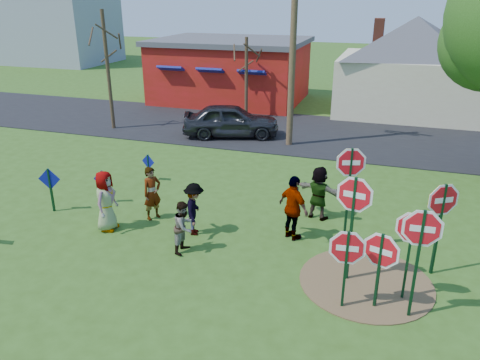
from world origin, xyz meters
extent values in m
plane|color=#315217|center=(0.00, 0.00, 0.00)|extent=(120.00, 120.00, 0.00)
cube|color=black|center=(0.00, 11.50, 0.02)|extent=(120.00, 7.50, 0.04)
cylinder|color=brown|center=(4.50, -1.00, 0.01)|extent=(3.20, 3.20, 0.03)
cube|color=maroon|center=(-5.50, 18.00, 1.80)|extent=(9.00, 7.00, 3.60)
cube|color=#4C4C51|center=(-5.50, 18.00, 3.75)|extent=(9.40, 7.40, 0.30)
cube|color=navy|center=(-8.00, 14.40, 2.40)|extent=(1.60, 0.78, 0.45)
cube|color=navy|center=(-5.50, 14.40, 2.40)|extent=(1.60, 0.78, 0.45)
cube|color=navy|center=(-3.00, 14.40, 2.40)|extent=(1.60, 0.78, 0.45)
cube|color=beige|center=(5.50, 18.00, 1.60)|extent=(8.00, 7.00, 3.20)
pyramid|color=#4C4C51|center=(5.50, 18.00, 5.40)|extent=(9.40, 9.40, 2.20)
cube|color=brown|center=(3.50, 17.00, 4.60)|extent=(0.55, 0.55, 1.40)
cube|color=brown|center=(7.50, 19.00, 4.60)|extent=(0.55, 0.55, 1.40)
cube|color=#8C939E|center=(-28.00, 30.00, 4.00)|extent=(10.00, 8.00, 8.00)
cube|color=black|center=(4.05, -2.12, 0.95)|extent=(0.06, 0.08, 1.89)
cylinder|color=white|center=(4.05, -2.12, 1.50)|extent=(1.07, 0.13, 1.07)
cylinder|color=red|center=(4.05, -2.12, 1.50)|extent=(0.92, 0.12, 0.92)
cube|color=white|center=(4.05, -2.12, 1.50)|extent=(0.47, 0.06, 0.13)
cube|color=black|center=(3.80, 0.40, 1.46)|extent=(0.07, 0.08, 2.93)
cylinder|color=white|center=(3.80, 0.40, 2.55)|extent=(0.99, 0.33, 1.04)
cylinder|color=red|center=(3.80, 0.40, 2.55)|extent=(0.86, 0.29, 0.89)
cube|color=white|center=(3.80, 0.40, 2.55)|extent=(0.44, 0.14, 0.13)
cylinder|color=gold|center=(3.80, 0.40, 2.55)|extent=(0.99, 0.33, 1.04)
cube|color=black|center=(5.47, -2.01, 1.27)|extent=(0.06, 0.08, 2.54)
cylinder|color=white|center=(5.47, -2.01, 2.14)|extent=(1.11, 0.09, 1.11)
cylinder|color=red|center=(5.47, -2.01, 2.14)|extent=(0.95, 0.09, 0.95)
cube|color=white|center=(5.47, -2.01, 2.14)|extent=(0.49, 0.04, 0.14)
cube|color=black|center=(6.02, -0.06, 1.21)|extent=(0.09, 0.09, 2.41)
cylinder|color=white|center=(6.02, -0.06, 2.01)|extent=(0.95, 0.58, 1.10)
cylinder|color=red|center=(6.02, -0.06, 2.01)|extent=(0.82, 0.51, 0.95)
cube|color=white|center=(6.02, -0.06, 2.01)|extent=(0.42, 0.25, 0.14)
cylinder|color=gold|center=(6.02, -0.06, 2.01)|extent=(0.95, 0.58, 1.10)
cube|color=black|center=(4.75, -1.89, 0.91)|extent=(0.08, 0.09, 1.83)
cylinder|color=white|center=(4.75, -1.89, 1.43)|extent=(1.05, 0.35, 1.10)
cylinder|color=red|center=(4.75, -1.89, 1.43)|extent=(0.91, 0.31, 0.95)
cube|color=white|center=(4.75, -1.89, 1.43)|extent=(0.46, 0.15, 0.14)
cube|color=black|center=(5.34, -1.38, 1.08)|extent=(0.06, 0.08, 2.17)
cylinder|color=white|center=(5.34, -1.38, 1.80)|extent=(0.98, 0.22, 0.99)
cylinder|color=red|center=(5.34, -1.38, 1.80)|extent=(0.84, 0.19, 0.86)
cube|color=white|center=(5.34, -1.38, 1.80)|extent=(0.43, 0.10, 0.12)
cylinder|color=gold|center=(5.34, -1.38, 1.80)|extent=(0.98, 0.22, 0.99)
cube|color=black|center=(4.04, -0.98, 1.34)|extent=(0.07, 0.09, 2.68)
cylinder|color=white|center=(4.04, -0.98, 2.26)|extent=(1.14, 0.23, 1.16)
cylinder|color=red|center=(4.04, -0.98, 2.26)|extent=(0.99, 0.20, 1.00)
cube|color=white|center=(4.04, -0.98, 2.26)|extent=(0.50, 0.10, 0.14)
cube|color=black|center=(-5.37, 0.04, 0.73)|extent=(0.07, 0.08, 1.45)
cube|color=navy|center=(-5.37, 0.04, 1.11)|extent=(0.71, 0.17, 0.72)
cube|color=black|center=(-4.15, 1.08, 0.58)|extent=(0.06, 0.06, 1.15)
cube|color=navy|center=(-4.15, 1.08, 0.87)|extent=(0.60, 0.11, 0.61)
cube|color=black|center=(-3.70, 3.34, 0.51)|extent=(0.05, 0.06, 1.03)
cube|color=navy|center=(-3.70, 3.34, 0.76)|extent=(0.56, 0.13, 0.57)
imported|color=#4D609B|center=(-2.99, -0.50, 0.91)|extent=(0.65, 0.94, 1.83)
imported|color=#2B7469|center=(-2.06, 0.58, 0.84)|extent=(0.65, 0.73, 1.68)
imported|color=brown|center=(-0.30, -0.96, 0.73)|extent=(0.60, 0.75, 1.46)
imported|color=#35353A|center=(-0.43, 0.04, 0.78)|extent=(0.85, 1.13, 1.56)
imported|color=#482652|center=(2.33, 0.63, 0.95)|extent=(1.18, 1.03, 1.90)
imported|color=#215534|center=(2.80, 2.18, 0.85)|extent=(1.65, 0.92, 1.70)
imported|color=#2D2D32|center=(-2.70, 9.81, 0.83)|extent=(4.97, 3.19, 1.57)
cylinder|color=#4C3823|center=(0.31, 9.35, 4.59)|extent=(0.29, 0.29, 9.18)
cylinder|color=#382819|center=(-8.98, 9.31, 2.93)|extent=(0.18, 0.18, 5.87)
cylinder|color=#382819|center=(-3.10, 13.59, 2.21)|extent=(0.18, 0.18, 4.41)
camera|label=1|loc=(4.57, -11.09, 6.52)|focal=35.00mm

